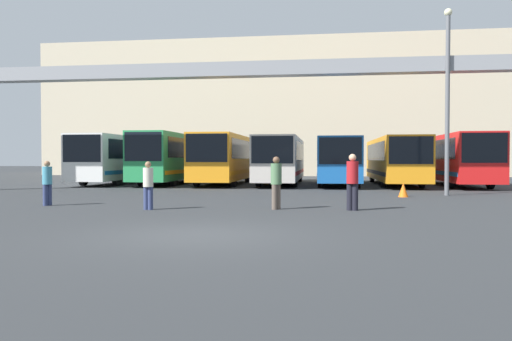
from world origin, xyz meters
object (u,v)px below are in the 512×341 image
(bus_slot_4, at_px, (338,159))
(pedestrian_far_center, at_px, (47,182))
(pedestrian_near_center, at_px, (352,180))
(bus_slot_3, at_px, (281,158))
(bus_slot_2, at_px, (224,156))
(traffic_cone, at_px, (403,190))
(bus_slot_6, at_px, (456,157))
(pedestrian_near_right, at_px, (276,181))
(bus_slot_0, at_px, (119,157))
(bus_slot_1, at_px, (173,156))
(lamp_post, at_px, (448,94))
(pedestrian_mid_right, at_px, (148,184))
(bus_slot_5, at_px, (394,158))

(bus_slot_4, relative_size, pedestrian_far_center, 6.23)
(pedestrian_near_center, bearing_deg, bus_slot_3, 114.37)
(pedestrian_near_center, bearing_deg, bus_slot_2, 126.98)
(pedestrian_far_center, xyz_separation_m, traffic_cone, (13.44, 5.92, -0.55))
(bus_slot_6, height_order, pedestrian_far_center, bus_slot_6)
(pedestrian_near_right, xyz_separation_m, traffic_cone, (5.09, 6.15, -0.62))
(bus_slot_0, xyz_separation_m, bus_slot_6, (22.29, 0.16, -0.03))
(bus_slot_3, xyz_separation_m, bus_slot_4, (3.71, -0.98, -0.06))
(bus_slot_4, bearing_deg, pedestrian_near_right, -98.93)
(bus_slot_2, bearing_deg, bus_slot_1, 171.16)
(bus_slot_0, bearing_deg, bus_slot_3, 3.09)
(bus_slot_2, bearing_deg, pedestrian_far_center, -102.28)
(pedestrian_far_center, height_order, traffic_cone, pedestrian_far_center)
(pedestrian_near_right, xyz_separation_m, pedestrian_far_center, (-8.35, 0.23, -0.08))
(pedestrian_near_right, bearing_deg, pedestrian_near_center, -56.16)
(lamp_post, bearing_deg, bus_slot_2, 145.27)
(bus_slot_0, distance_m, pedestrian_near_center, 22.02)
(lamp_post, bearing_deg, pedestrian_mid_right, -144.72)
(bus_slot_4, distance_m, pedestrian_near_center, 15.84)
(bus_slot_1, xyz_separation_m, pedestrian_near_right, (8.66, -16.43, -0.98))
(bus_slot_4, bearing_deg, bus_slot_0, 178.53)
(bus_slot_0, height_order, bus_slot_2, bus_slot_2)
(pedestrian_far_center, height_order, lamp_post, lamp_post)
(pedestrian_near_center, bearing_deg, pedestrian_near_right, -168.51)
(bus_slot_0, bearing_deg, pedestrian_near_right, -52.60)
(traffic_cone, xyz_separation_m, lamp_post, (2.15, 1.26, 4.35))
(bus_slot_1, relative_size, pedestrian_mid_right, 7.07)
(bus_slot_4, relative_size, traffic_cone, 16.06)
(bus_slot_3, relative_size, traffic_cone, 19.17)
(bus_slot_0, bearing_deg, pedestrian_near_center, -47.42)
(bus_slot_1, bearing_deg, bus_slot_2, -8.84)
(pedestrian_mid_right, height_order, pedestrian_near_center, pedestrian_near_center)
(bus_slot_0, bearing_deg, lamp_post, -24.12)
(bus_slot_5, height_order, pedestrian_mid_right, bus_slot_5)
(bus_slot_6, distance_m, pedestrian_far_center, 24.37)
(bus_slot_2, distance_m, bus_slot_4, 7.43)
(bus_slot_6, bearing_deg, pedestrian_mid_right, -129.65)
(bus_slot_2, height_order, bus_slot_6, bus_slot_2)
(bus_slot_0, relative_size, pedestrian_near_center, 5.87)
(bus_slot_2, bearing_deg, bus_slot_0, 177.42)
(pedestrian_near_right, distance_m, lamp_post, 11.01)
(bus_slot_4, distance_m, pedestrian_mid_right, 17.83)
(bus_slot_4, bearing_deg, bus_slot_6, 4.14)
(bus_slot_3, xyz_separation_m, pedestrian_near_right, (1.23, -16.79, -0.83))
(bus_slot_5, height_order, pedestrian_far_center, bus_slot_5)
(bus_slot_1, height_order, pedestrian_near_right, bus_slot_1)
(lamp_post, bearing_deg, bus_slot_3, 132.07)
(bus_slot_4, bearing_deg, traffic_cone, -74.88)
(bus_slot_6, distance_m, lamp_post, 9.76)
(bus_slot_3, relative_size, bus_slot_6, 1.08)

